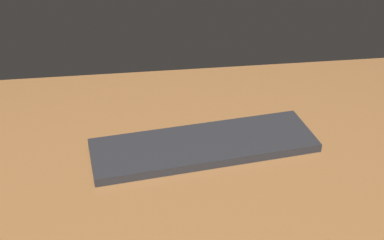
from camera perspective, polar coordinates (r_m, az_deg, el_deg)
The scene contains 2 objects.
desk at distance 92.84cm, azimuth 0.99°, elevation -6.33°, with size 140.00×84.00×2.00cm, color brown.
keyboard at distance 97.84cm, azimuth 1.31°, elevation -2.80°, with size 42.15×12.99×1.66cm, color black.
Camera 1 is at (-11.23, -72.54, 57.84)cm, focal length 48.52 mm.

